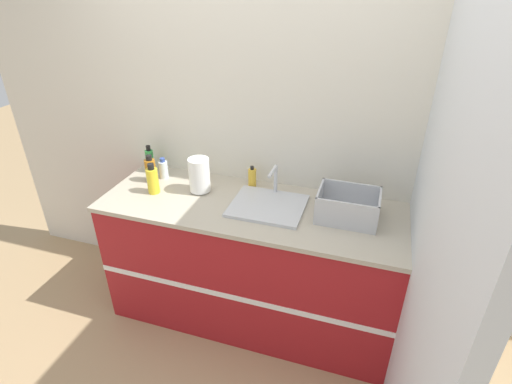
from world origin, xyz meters
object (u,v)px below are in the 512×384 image
at_px(bottle_clear, 163,169).
at_px(bottle_amber, 151,170).
at_px(paper_towel_roll, 199,175).
at_px(soap_dispenser, 252,178).
at_px(sink, 268,204).
at_px(bottle_yellow, 153,180).
at_px(dish_rack, 348,209).
at_px(bottle_green, 150,160).

height_order(bottle_clear, bottle_amber, bottle_amber).
height_order(paper_towel_roll, soap_dispenser, paper_towel_roll).
distance_m(sink, bottle_yellow, 0.78).
xyz_separation_m(sink, bottle_clear, (-0.82, 0.16, 0.05)).
height_order(dish_rack, bottle_amber, bottle_amber).
distance_m(bottle_amber, bottle_green, 0.16).
height_order(dish_rack, soap_dispenser, dish_rack).
bearing_deg(bottle_yellow, soap_dispenser, 25.28).
bearing_deg(bottle_yellow, paper_towel_roll, 20.51).
height_order(sink, bottle_green, sink).
height_order(sink, bottle_clear, sink).
xyz_separation_m(paper_towel_roll, soap_dispenser, (0.31, 0.17, -0.05)).
relative_size(dish_rack, bottle_clear, 2.35).
height_order(paper_towel_roll, bottle_clear, paper_towel_roll).
xyz_separation_m(bottle_yellow, bottle_green, (-0.18, 0.27, -0.00)).
xyz_separation_m(dish_rack, soap_dispenser, (-0.66, 0.21, 0.00)).
relative_size(paper_towel_roll, bottle_clear, 1.56).
bearing_deg(bottle_green, bottle_yellow, -55.97).
relative_size(sink, bottle_green, 2.24).
relative_size(sink, paper_towel_roll, 1.92).
relative_size(dish_rack, bottle_amber, 1.83).
height_order(dish_rack, bottle_clear, dish_rack).
height_order(bottle_yellow, bottle_clear, bottle_yellow).
xyz_separation_m(bottle_yellow, bottle_clear, (-0.04, 0.21, -0.03)).
xyz_separation_m(sink, bottle_yellow, (-0.78, -0.06, 0.08)).
xyz_separation_m(paper_towel_roll, bottle_clear, (-0.33, 0.11, -0.05)).
bearing_deg(sink, soap_dispenser, 128.54).
bearing_deg(sink, bottle_amber, 174.44).
bearing_deg(bottle_clear, soap_dispenser, 6.11).
bearing_deg(bottle_amber, soap_dispenser, 11.37).
bearing_deg(paper_towel_roll, bottle_clear, 162.33).
distance_m(bottle_yellow, bottle_amber, 0.17).
relative_size(bottle_yellow, bottle_clear, 1.38).
xyz_separation_m(sink, bottle_amber, (-0.88, 0.09, 0.07)).
bearing_deg(paper_towel_roll, bottle_green, 160.70).
distance_m(paper_towel_roll, bottle_clear, 0.35).
bearing_deg(bottle_clear, sink, -10.86).
bearing_deg(paper_towel_roll, dish_rack, -1.98).
height_order(sink, paper_towel_roll, paper_towel_roll).
distance_m(paper_towel_roll, bottle_amber, 0.39).
relative_size(sink, bottle_amber, 2.33).
bearing_deg(bottle_green, bottle_amber, -57.65).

